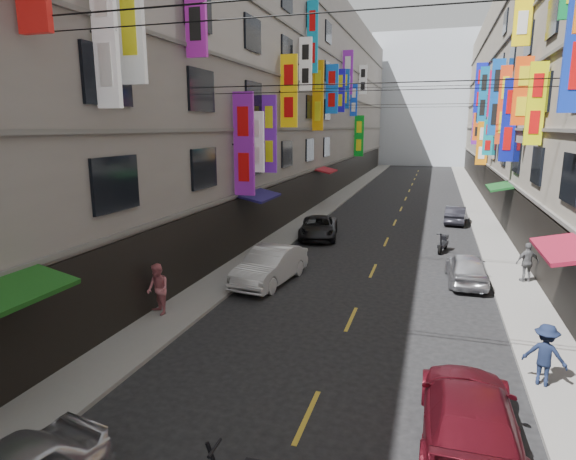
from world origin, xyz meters
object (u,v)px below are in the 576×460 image
Objects in this scene: car_right_near at (469,415)px; pedestrian_rfar at (527,262)px; car_left_far at (319,227)px; scooter_far_right at (443,244)px; pedestrian_lfar at (158,289)px; pedestrian_rnear at (545,355)px; car_right_mid at (467,268)px; car_right_far at (456,215)px; car_left_mid at (270,265)px.

pedestrian_rfar reaches higher than car_right_near.
car_left_far is 2.74× the size of pedestrian_rfar.
pedestrian_rfar reaches higher than scooter_far_right.
pedestrian_lfar reaches higher than pedestrian_rfar.
pedestrian_rfar is (1.02, 9.00, 0.04)m from pedestrian_rnear.
car_right_mid is at bearing 112.55° from scooter_far_right.
car_right_near is at bearing 53.11° from pedestrian_rfar.
pedestrian_rnear is at bearing 98.24° from car_right_far.
car_right_near reaches higher than car_right_far.
scooter_far_right is 0.37× the size of car_right_near.
car_right_far is at bearing -69.41° from pedestrian_rnear.
pedestrian_rfar reaches higher than car_left_far.
car_right_mid is at bearing 94.59° from car_right_far.
scooter_far_right is at bearing -63.59° from pedestrian_rnear.
car_left_far is 11.98m from pedestrian_rfar.
car_right_far is at bearing 31.93° from car_left_far.
pedestrian_lfar is 11.95m from pedestrian_rnear.
car_left_mid is 1.00× the size of car_left_far.
car_right_mid is (8.00, -6.51, 0.02)m from car_left_far.
car_left_mid is at bearing 97.54° from pedestrian_lfar.
scooter_far_right is at bearing 88.54° from car_right_far.
car_left_mid is 11.65m from car_right_near.
car_right_near is (7.45, -8.96, -0.07)m from car_left_mid.
pedestrian_rnear is at bearing 96.62° from car_right_mid.
pedestrian_rnear is at bearing 112.53° from scooter_far_right.
car_right_far is (0.00, 13.59, -0.05)m from car_right_mid.
car_left_mid reaches higher than scooter_far_right.
car_right_far is 23.21m from pedestrian_lfar.
car_left_far is (-7.12, 1.24, 0.20)m from scooter_far_right.
scooter_far_right is 16.61m from car_right_near.
car_right_mid is (0.55, 11.33, -0.03)m from car_right_near.
car_right_near is at bearing 93.34° from car_right_far.
car_left_mid is at bearing -99.56° from car_left_far.
pedestrian_rfar is (3.30, -4.68, 0.52)m from scooter_far_right.
pedestrian_lfar is 1.12× the size of pedestrian_rnear.
scooter_far_right is 13.88m from pedestrian_rnear.
scooter_far_right is 1.06× the size of pedestrian_rfar.
pedestrian_rnear is (9.40, -14.92, 0.28)m from car_left_far.
car_right_far is 13.22m from pedestrian_rfar.
pedestrian_rfar is at bearing -168.95° from car_right_mid.
scooter_far_right is at bearing 87.36° from pedestrian_lfar.
car_left_far is 10.31m from car_right_mid.
pedestrian_rnear is (1.95, 2.92, 0.23)m from car_right_near.
car_left_mid is 1.25× the size of car_right_far.
car_right_mid reaches higher than car_left_far.
car_right_near is at bearing 12.15° from pedestrian_lfar.
pedestrian_lfar is at bearing -110.17° from car_left_mid.
pedestrian_rfar reaches higher than car_right_mid.
car_right_mid is at bearing 69.30° from pedestrian_lfar.
car_right_near is 10.79m from pedestrian_lfar.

